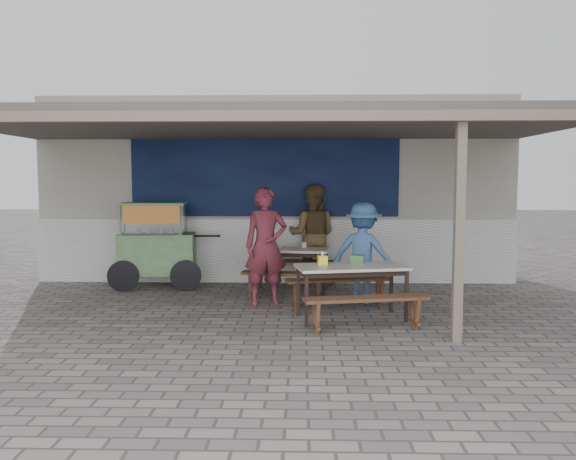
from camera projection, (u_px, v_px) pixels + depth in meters
The scene contains 17 objects.
ground at pixel (265, 321), 7.67m from camera, with size 60.00×60.00×0.00m, color slate.
back_wall at pixel (277, 191), 11.08m from camera, with size 9.00×1.28×3.50m.
warung_roof at pixel (270, 127), 8.33m from camera, with size 9.00×4.21×2.81m.
table_left at pixel (291, 253), 9.68m from camera, with size 1.37×0.80×0.75m.
bench_left_street at pixel (285, 279), 9.03m from camera, with size 1.42×0.45×0.45m.
bench_left_wall at pixel (296, 266), 10.38m from camera, with size 1.42×0.45×0.45m.
table_right at pixel (351, 271), 7.75m from camera, with size 1.61×0.99×0.75m.
bench_right_street at pixel (366, 305), 7.10m from camera, with size 1.63×0.58×0.45m.
bench_right_wall at pixel (338, 285), 8.45m from camera, with size 1.63×0.58×0.45m.
vendor_cart at pixel (156, 242), 10.03m from camera, with size 1.89×0.87×1.53m.
patron_street_side at pixel (266, 246), 8.68m from camera, with size 0.66×0.44×1.82m, color maroon.
patron_wall_side at pixel (312, 235), 10.31m from camera, with size 0.90×0.70×1.85m, color brown.
patron_right_table at pixel (363, 253), 8.78m from camera, with size 1.02×0.59×1.58m, color #3C669E.
tissue_box at pixel (323, 260), 7.81m from camera, with size 0.13×0.13×0.13m, color yellow.
donation_box at pixel (358, 259), 7.91m from camera, with size 0.18×0.12×0.12m, color #337438.
condiment_jar at pixel (304, 245), 9.79m from camera, with size 0.09×0.09×0.10m, color beige.
condiment_bowl at pixel (279, 246), 9.80m from camera, with size 0.17×0.17×0.04m, color silver.
Camera 1 is at (0.50, -7.52, 1.91)m, focal length 35.00 mm.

